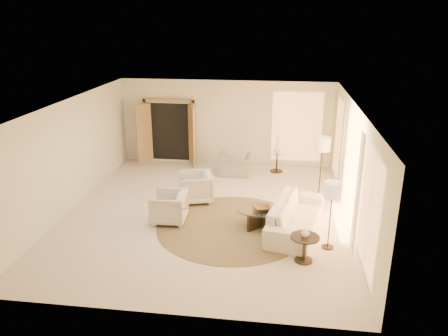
# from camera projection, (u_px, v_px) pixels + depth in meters

# --- Properties ---
(room) EXTENTS (7.04, 8.04, 2.83)m
(room) POSITION_uv_depth(u_px,v_px,m) (206.00, 161.00, 10.63)
(room) COLOR #F1E0CB
(room) RESTS_ON ground
(windows_right) EXTENTS (0.10, 6.40, 2.40)m
(windows_right) POSITION_uv_depth(u_px,v_px,m) (350.00, 168.00, 10.31)
(windows_right) COLOR #FFB566
(windows_right) RESTS_ON room
(window_back_corner) EXTENTS (1.70, 0.10, 2.40)m
(window_back_corner) POSITION_uv_depth(u_px,v_px,m) (297.00, 127.00, 14.06)
(window_back_corner) COLOR #FFB566
(window_back_corner) RESTS_ON room
(curtains_right) EXTENTS (0.06, 5.20, 2.60)m
(curtains_right) POSITION_uv_depth(u_px,v_px,m) (343.00, 158.00, 11.18)
(curtains_right) COLOR #CAB983
(curtains_right) RESTS_ON room
(french_doors) EXTENTS (1.95, 0.66, 2.16)m
(french_doors) POSITION_uv_depth(u_px,v_px,m) (169.00, 132.00, 14.55)
(french_doors) COLOR tan
(french_doors) RESTS_ON room
(area_rug) EXTENTS (3.80, 3.80, 0.01)m
(area_rug) POSITION_uv_depth(u_px,v_px,m) (232.00, 226.00, 10.39)
(area_rug) COLOR #463720
(area_rug) RESTS_ON room
(sofa) EXTENTS (1.47, 2.61, 0.72)m
(sofa) POSITION_uv_depth(u_px,v_px,m) (296.00, 216.00, 10.13)
(sofa) COLOR silver
(sofa) RESTS_ON room
(armchair_left) EXTENTS (1.01, 1.04, 0.87)m
(armchair_left) POSITION_uv_depth(u_px,v_px,m) (196.00, 186.00, 11.69)
(armchair_left) COLOR silver
(armchair_left) RESTS_ON room
(armchair_right) EXTENTS (0.77, 0.82, 0.83)m
(armchair_right) POSITION_uv_depth(u_px,v_px,m) (169.00, 206.00, 10.52)
(armchair_right) COLOR silver
(armchair_right) RESTS_ON room
(accent_chair) EXTENTS (0.99, 0.65, 0.85)m
(accent_chair) POSITION_uv_depth(u_px,v_px,m) (235.00, 162.00, 13.63)
(accent_chair) COLOR #9A968B
(accent_chair) RESTS_ON room
(coffee_table) EXTENTS (1.35, 1.35, 0.44)m
(coffee_table) POSITION_uv_depth(u_px,v_px,m) (262.00, 216.00, 10.30)
(coffee_table) COLOR black
(coffee_table) RESTS_ON room
(end_table) EXTENTS (0.59, 0.59, 0.56)m
(end_table) POSITION_uv_depth(u_px,v_px,m) (305.00, 244.00, 8.82)
(end_table) COLOR black
(end_table) RESTS_ON room
(side_table) EXTENTS (0.53, 0.53, 0.61)m
(side_table) POSITION_uv_depth(u_px,v_px,m) (277.00, 161.00, 13.94)
(side_table) COLOR black
(side_table) RESTS_ON room
(floor_lamp_near) EXTENTS (0.42, 0.42, 1.72)m
(floor_lamp_near) POSITION_uv_depth(u_px,v_px,m) (322.00, 147.00, 11.55)
(floor_lamp_near) COLOR black
(floor_lamp_near) RESTS_ON room
(floor_lamp_far) EXTENTS (0.37, 0.37, 1.52)m
(floor_lamp_far) POSITION_uv_depth(u_px,v_px,m) (332.00, 193.00, 9.03)
(floor_lamp_far) COLOR black
(floor_lamp_far) RESTS_ON room
(bowl) EXTENTS (0.48, 0.48, 0.09)m
(bowl) POSITION_uv_depth(u_px,v_px,m) (262.00, 208.00, 10.23)
(bowl) COLOR brown
(bowl) RESTS_ON coffee_table
(end_vase) EXTENTS (0.21, 0.21, 0.18)m
(end_vase) POSITION_uv_depth(u_px,v_px,m) (305.00, 233.00, 8.73)
(end_vase) COLOR white
(end_vase) RESTS_ON end_table
(side_vase) EXTENTS (0.25, 0.25, 0.23)m
(side_vase) POSITION_uv_depth(u_px,v_px,m) (277.00, 150.00, 13.83)
(side_vase) COLOR white
(side_vase) RESTS_ON side_table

